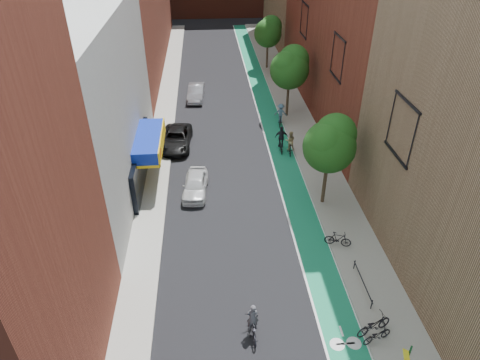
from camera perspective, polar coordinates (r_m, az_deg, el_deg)
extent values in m
plane|color=black|center=(21.77, 2.40, -19.58)|extent=(160.00, 160.00, 0.00)
cube|color=#136F4C|center=(43.10, 3.62, 9.48)|extent=(2.00, 68.00, 0.01)
cube|color=gray|center=(42.86, -9.90, 9.00)|extent=(2.00, 68.00, 0.15)
cube|color=gray|center=(43.49, 6.93, 9.63)|extent=(3.00, 68.00, 0.15)
cube|color=silver|center=(30.67, -21.85, 9.14)|extent=(8.00, 20.00, 12.00)
cylinder|color=#332619|center=(28.86, 11.21, -0.39)|extent=(0.24, 0.24, 3.30)
sphere|color=#214813|center=(27.47, 11.82, 4.36)|extent=(3.36, 3.36, 3.36)
sphere|color=#214813|center=(27.51, 12.63, 6.00)|extent=(2.64, 2.64, 2.64)
sphere|color=#214813|center=(26.91, 11.48, 4.93)|extent=(2.40, 2.40, 2.40)
cylinder|color=#332619|center=(40.87, 6.35, 10.61)|extent=(0.24, 0.24, 3.47)
sphere|color=#214813|center=(39.87, 6.61, 14.41)|extent=(3.53, 3.53, 3.53)
sphere|color=#214813|center=(39.99, 7.19, 15.57)|extent=(2.77, 2.77, 2.77)
sphere|color=#214813|center=(39.37, 6.30, 14.96)|extent=(2.52, 2.52, 2.52)
cylinder|color=#332619|center=(53.92, 3.63, 16.22)|extent=(0.24, 0.24, 3.19)
sphere|color=#214813|center=(53.21, 3.74, 18.94)|extent=(3.25, 3.25, 3.25)
sphere|color=#214813|center=(53.39, 4.17, 19.74)|extent=(2.55, 2.55, 2.55)
sphere|color=#214813|center=(52.77, 3.46, 19.34)|extent=(2.32, 2.32, 2.32)
cube|color=yellow|center=(19.03, 21.31, -21.04)|extent=(0.02, 0.71, 0.71)
imported|color=silver|center=(30.04, -5.97, -0.60)|extent=(2.00, 4.18, 1.38)
imported|color=black|center=(36.14, -8.47, 5.48)|extent=(2.67, 5.22, 1.41)
imported|color=#93959B|center=(45.26, -5.88, 11.55)|extent=(1.89, 4.52, 1.45)
imported|color=black|center=(21.29, 1.69, -19.13)|extent=(0.72, 1.84, 0.95)
imported|color=#46454C|center=(20.83, 1.69, -17.81)|extent=(0.59, 0.40, 1.57)
imported|color=black|center=(34.95, 6.66, 4.18)|extent=(0.61, 1.64, 0.96)
imported|color=tan|center=(34.71, 6.70, 5.24)|extent=(0.85, 0.69, 1.62)
imported|color=black|center=(35.28, 5.50, 4.44)|extent=(0.63, 1.62, 0.84)
imported|color=black|center=(34.98, 5.55, 5.73)|extent=(1.09, 0.50, 1.82)
imported|color=black|center=(39.59, 5.41, 7.94)|extent=(0.87, 1.73, 1.00)
imported|color=#45657D|center=(39.39, 5.44, 8.92)|extent=(1.22, 0.89, 1.70)
imported|color=black|center=(21.89, 17.82, -19.09)|extent=(1.62, 1.01, 0.80)
imported|color=black|center=(26.05, 12.94, -7.69)|extent=(1.64, 0.93, 0.95)
imported|color=black|center=(22.08, 17.42, -17.95)|extent=(2.02, 1.30, 1.00)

